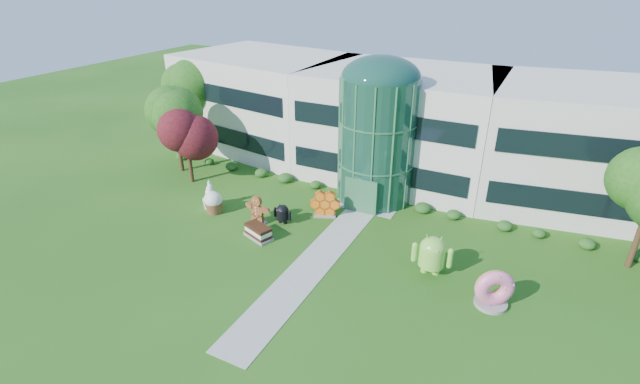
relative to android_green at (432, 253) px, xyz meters
The scene contains 14 objects.
ground 7.96m from the android_green, 152.14° to the right, with size 140.00×140.00×0.00m, color #215114.
building 16.24m from the android_green, 115.76° to the left, with size 46.00×15.00×9.30m, color beige, non-canonical shape.
atrium 11.37m from the android_green, 129.68° to the left, with size 6.00×6.00×9.80m, color #194738.
walkway 7.26m from the android_green, 166.53° to the right, with size 2.40×20.00×0.04m, color #9E9E93.
tree_red 22.80m from the android_green, behind, with size 4.00×4.00×6.00m, color #3F0C14, non-canonical shape.
trees_backdrop 11.94m from the android_green, 126.53° to the left, with size 52.00×8.00×8.40m, color #204D13, non-canonical shape.
android_green is the anchor object (origin of this frame).
android_black 11.49m from the android_green, behind, with size 1.52×1.02×1.73m, color black, non-canonical shape.
donut 4.14m from the android_green, 20.98° to the right, with size 2.28×1.09×2.37m, color #F15B7C, non-canonical shape.
gingerbread 13.08m from the android_green, behind, with size 2.46×0.95×2.27m, color brown, non-canonical shape.
ice_cream_sandwich 11.98m from the android_green, behind, with size 2.17×1.09×0.97m, color black, non-canonical shape.
honeycomb 9.76m from the android_green, 158.76° to the left, with size 2.43×0.87×1.91m, color orange, non-canonical shape.
froyo 17.72m from the android_green, behind, with size 1.39×1.39×2.38m, color white, non-canonical shape.
cupcake 17.00m from the android_green, behind, with size 1.47×1.47×1.76m, color white, non-canonical shape.
Camera 1 is at (11.60, -20.66, 17.22)m, focal length 26.00 mm.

